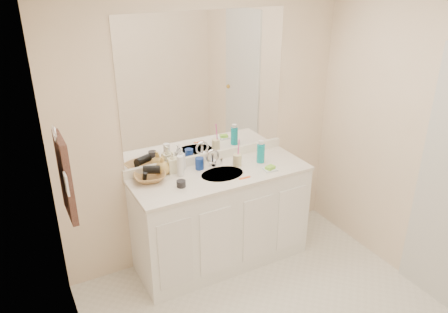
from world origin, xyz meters
name	(u,v)px	position (x,y,z in m)	size (l,w,h in m)	color
wall_back	(206,127)	(0.00, 1.30, 1.20)	(2.60, 0.02, 2.40)	#FCE4C5
wall_left	(85,252)	(-1.30, 0.00, 1.20)	(0.02, 2.60, 2.40)	#FCE4C5
wall_right	(439,151)	(1.30, 0.00, 1.20)	(0.02, 2.60, 2.40)	#FCE4C5
vanity_cabinet	(221,219)	(0.00, 1.02, 0.42)	(1.50, 0.55, 0.85)	white
countertop	(221,174)	(0.00, 1.02, 0.86)	(1.52, 0.57, 0.03)	white
backsplash	(207,157)	(0.00, 1.29, 0.92)	(1.52, 0.03, 0.08)	white
sink_basin	(222,175)	(0.00, 1.00, 0.87)	(0.37, 0.37, 0.02)	#B6B1A0
faucet	(212,160)	(0.00, 1.18, 0.94)	(0.02, 0.02, 0.11)	silver
mirror	(206,86)	(0.00, 1.29, 1.56)	(1.48, 0.01, 1.20)	white
blue_mug	(199,164)	(-0.13, 1.18, 0.93)	(0.07, 0.07, 0.10)	navy
tan_cup	(237,160)	(0.19, 1.09, 0.93)	(0.07, 0.07, 0.10)	beige
toothbrush	(238,149)	(0.20, 1.09, 1.03)	(0.01, 0.01, 0.20)	#FF43B3
mouthwash_bottle	(261,153)	(0.41, 1.05, 0.96)	(0.07, 0.07, 0.16)	#0D95A0
soap_dish	(270,169)	(0.39, 0.87, 0.89)	(0.11, 0.09, 0.01)	white
green_soap	(270,168)	(0.39, 0.87, 0.90)	(0.08, 0.05, 0.03)	#83D333
orange_comb	(245,178)	(0.12, 0.85, 0.88)	(0.10, 0.02, 0.00)	#F35819
dark_jar	(181,184)	(-0.39, 0.96, 0.91)	(0.07, 0.07, 0.05)	black
extra_white_bottle	(180,166)	(-0.32, 1.14, 0.97)	(0.06, 0.06, 0.18)	white
soap_bottle_white	(182,159)	(-0.26, 1.25, 0.98)	(0.07, 0.07, 0.19)	white
soap_bottle_cream	(173,162)	(-0.35, 1.23, 0.97)	(0.08, 0.09, 0.19)	#F5F2C8
soap_bottle_yellow	(162,166)	(-0.44, 1.23, 0.96)	(0.12, 0.12, 0.16)	tan
wicker_basket	(150,177)	(-0.57, 1.18, 0.91)	(0.25, 0.25, 0.06)	#A77943
hair_dryer	(152,170)	(-0.55, 1.18, 0.97)	(0.07, 0.07, 0.14)	black
towel_ring	(55,134)	(-1.27, 0.77, 1.55)	(0.11, 0.11, 0.01)	silver
hand_towel	(65,177)	(-1.25, 0.77, 1.25)	(0.04, 0.32, 0.55)	#33201B
switch_plate	(66,184)	(-1.27, 0.57, 1.30)	(0.01, 0.09, 0.13)	white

